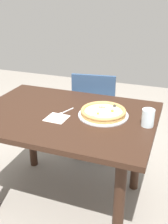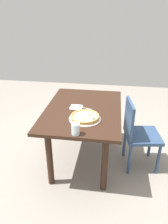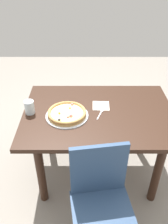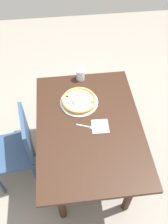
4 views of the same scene
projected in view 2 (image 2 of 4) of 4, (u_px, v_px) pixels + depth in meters
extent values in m
plane|color=gray|center=(83.00, 158.00, 2.85)|extent=(6.00, 6.00, 0.00)
cube|color=#331E14|center=(83.00, 110.00, 2.52)|extent=(1.25, 0.89, 0.04)
cylinder|color=#331E14|center=(105.00, 163.00, 2.23)|extent=(0.07, 0.07, 0.71)
cylinder|color=#331E14|center=(108.00, 120.00, 3.07)|extent=(0.07, 0.07, 0.71)
cylinder|color=#331E14|center=(50.00, 158.00, 2.30)|extent=(0.07, 0.07, 0.71)
cylinder|color=#331E14|center=(68.00, 117.00, 3.15)|extent=(0.07, 0.07, 0.71)
cylinder|color=navy|center=(150.00, 143.00, 2.81)|extent=(0.04, 0.04, 0.41)
cylinder|color=navy|center=(158.00, 160.00, 2.51)|extent=(0.04, 0.04, 0.41)
cylinder|color=navy|center=(124.00, 143.00, 2.81)|extent=(0.04, 0.04, 0.41)
cylinder|color=navy|center=(129.00, 160.00, 2.51)|extent=(0.04, 0.04, 0.41)
cube|color=navy|center=(143.00, 136.00, 2.56)|extent=(0.45, 0.45, 0.04)
cube|color=navy|center=(129.00, 119.00, 2.46)|extent=(0.38, 0.09, 0.42)
cylinder|color=silver|center=(85.00, 119.00, 2.27)|extent=(0.34, 0.34, 0.01)
cylinder|color=tan|center=(85.00, 118.00, 2.27)|extent=(0.31, 0.31, 0.02)
cylinder|color=beige|center=(85.00, 117.00, 2.26)|extent=(0.27, 0.27, 0.01)
torus|color=tan|center=(85.00, 116.00, 2.26)|extent=(0.31, 0.31, 0.02)
sphere|color=#E58C7F|center=(75.00, 114.00, 2.31)|extent=(0.02, 0.02, 0.02)
sphere|color=#E58C7F|center=(91.00, 116.00, 2.26)|extent=(0.02, 0.02, 0.02)
sphere|color=#262626|center=(94.00, 119.00, 2.20)|extent=(0.02, 0.02, 0.02)
sphere|color=gold|center=(79.00, 115.00, 2.29)|extent=(0.02, 0.02, 0.02)
sphere|color=#E58C7F|center=(90.00, 115.00, 2.28)|extent=(0.03, 0.03, 0.03)
sphere|color=gold|center=(86.00, 119.00, 2.21)|extent=(0.02, 0.02, 0.02)
cube|color=silver|center=(88.00, 109.00, 2.51)|extent=(0.05, 0.11, 0.00)
cube|color=silver|center=(81.00, 107.00, 2.54)|extent=(0.04, 0.05, 0.00)
cylinder|color=silver|center=(76.00, 129.00, 1.99)|extent=(0.08, 0.08, 0.11)
cube|color=white|center=(76.00, 107.00, 2.54)|extent=(0.14, 0.14, 0.00)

